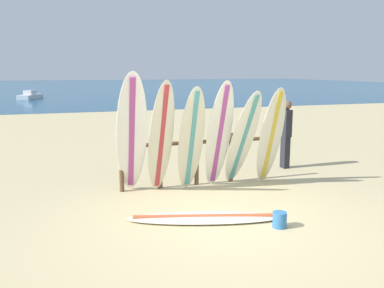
# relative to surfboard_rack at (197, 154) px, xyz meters

# --- Properties ---
(ground_plane) EXTENTS (120.00, 120.00, 0.00)m
(ground_plane) POSITION_rel_surfboard_rack_xyz_m (-0.29, -2.21, -0.64)
(ground_plane) COLOR #CCB784
(ocean_water) EXTENTS (120.00, 80.00, 0.01)m
(ocean_water) POSITION_rel_surfboard_rack_xyz_m (-0.29, 55.79, -0.64)
(ocean_water) COLOR navy
(ocean_water) RESTS_ON ground
(surfboard_rack) EXTENTS (3.18, 0.09, 1.04)m
(surfboard_rack) POSITION_rel_surfboard_rack_xyz_m (0.00, 0.00, 0.00)
(surfboard_rack) COLOR brown
(surfboard_rack) RESTS_ON ground
(surfboard_leaning_far_left) EXTENTS (0.66, 1.22, 2.33)m
(surfboard_leaning_far_left) POSITION_rel_surfboard_rack_xyz_m (-1.39, -0.39, 0.53)
(surfboard_leaning_far_left) COLOR white
(surfboard_leaning_far_left) RESTS_ON ground
(surfboard_leaning_left) EXTENTS (0.61, 0.70, 2.17)m
(surfboard_leaning_left) POSITION_rel_surfboard_rack_xyz_m (-0.82, -0.34, 0.45)
(surfboard_leaning_left) COLOR beige
(surfboard_leaning_left) RESTS_ON ground
(surfboard_leaning_center_left) EXTENTS (0.58, 0.64, 2.06)m
(surfboard_leaning_center_left) POSITION_rel_surfboard_rack_xyz_m (-0.24, -0.39, 0.39)
(surfboard_leaning_center_left) COLOR beige
(surfboard_leaning_center_left) RESTS_ON ground
(surfboard_leaning_center) EXTENTS (0.59, 0.74, 2.16)m
(surfboard_leaning_center) POSITION_rel_surfboard_rack_xyz_m (0.33, -0.38, 0.44)
(surfboard_leaning_center) COLOR white
(surfboard_leaning_center) RESTS_ON ground
(surfboard_leaning_center_right) EXTENTS (0.71, 1.04, 1.97)m
(surfboard_leaning_center_right) POSITION_rel_surfboard_rack_xyz_m (0.83, -0.42, 0.35)
(surfboard_leaning_center_right) COLOR white
(surfboard_leaning_center_right) RESTS_ON ground
(surfboard_leaning_right) EXTENTS (0.56, 0.69, 2.02)m
(surfboard_leaning_right) POSITION_rel_surfboard_rack_xyz_m (1.45, -0.44, 0.37)
(surfboard_leaning_right) COLOR silver
(surfboard_leaning_right) RESTS_ON ground
(surfboard_lying_on_sand) EXTENTS (2.52, 1.23, 0.08)m
(surfboard_lying_on_sand) POSITION_rel_surfboard_rack_xyz_m (-0.53, -1.94, -0.61)
(surfboard_lying_on_sand) COLOR white
(surfboard_lying_on_sand) RESTS_ON ground
(beachgoer_standing) EXTENTS (0.22, 0.26, 1.63)m
(beachgoer_standing) POSITION_rel_surfboard_rack_xyz_m (2.50, 0.71, 0.26)
(beachgoer_standing) COLOR #26262D
(beachgoer_standing) RESTS_ON ground
(small_boat_offshore) EXTENTS (1.97, 2.87, 0.71)m
(small_boat_offshore) POSITION_rel_surfboard_rack_xyz_m (-4.78, 28.51, -0.38)
(small_boat_offshore) COLOR silver
(small_boat_offshore) RESTS_ON ocean_water
(sand_bucket) EXTENTS (0.21, 0.21, 0.24)m
(sand_bucket) POSITION_rel_surfboard_rack_xyz_m (0.43, -2.58, -0.52)
(sand_bucket) COLOR #3372B2
(sand_bucket) RESTS_ON ground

